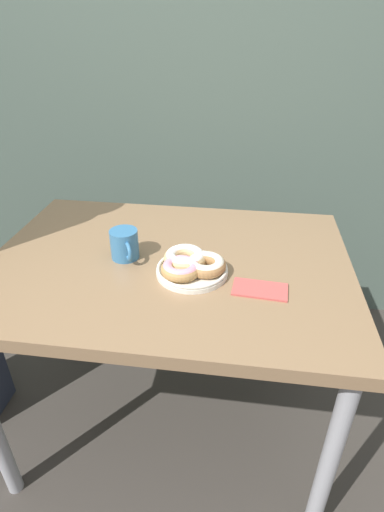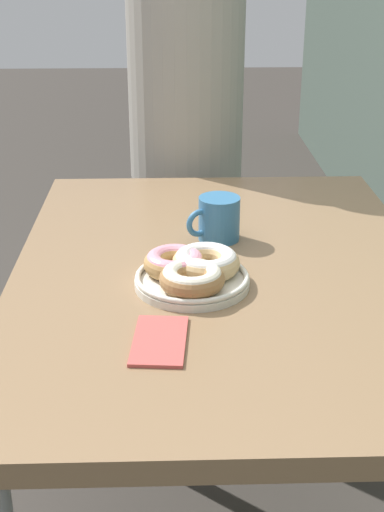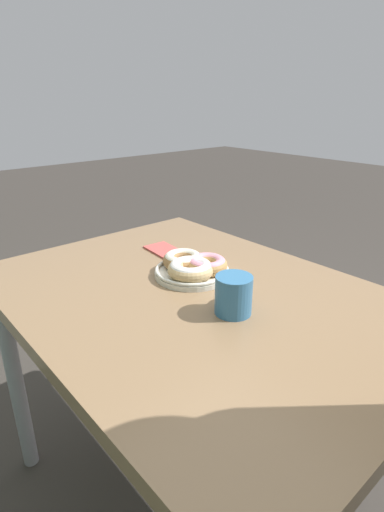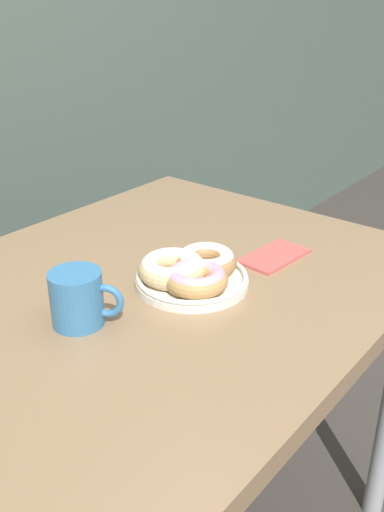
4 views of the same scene
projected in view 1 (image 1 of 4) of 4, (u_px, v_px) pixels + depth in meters
ground_plane at (163, 475)px, 1.44m from camera, size 14.00×14.00×0.00m
wall_back at (204, 49)px, 1.73m from camera, size 8.00×0.05×2.60m
dining_table at (169, 282)px, 1.29m from camera, size 1.12×0.82×0.77m
donut_plate at (191, 265)px, 1.16m from camera, size 0.24×0.22×0.06m
coffee_mug at (125, 244)px, 1.23m from camera, size 0.09×0.12×0.09m
napkin at (260, 289)px, 1.10m from camera, size 0.16×0.10×0.01m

